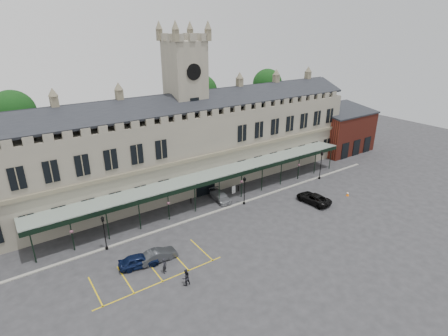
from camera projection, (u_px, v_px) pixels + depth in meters
ground at (250, 225)px, 45.10m from camera, size 140.00×140.00×0.00m
station_building at (188, 146)px, 54.83m from camera, size 60.00×10.36×17.30m
clock_tower at (186, 104)px, 52.41m from camera, size 5.60×5.60×24.80m
canopy at (218, 188)px, 49.90m from camera, size 50.00×4.10×4.30m
brick_annex at (341, 131)px, 71.38m from camera, size 12.40×8.36×9.23m
kerb at (226, 208)px, 49.28m from camera, size 60.00×0.40×0.12m
parking_markings at (155, 271)px, 36.58m from camera, size 16.00×6.00×0.01m
tree_behind_left at (13, 113)px, 47.80m from camera, size 6.00×6.00×16.00m
tree_behind_mid at (201, 92)px, 63.62m from camera, size 6.00×6.00×16.00m
tree_behind_right at (267, 85)px, 72.05m from camera, size 6.00×6.00×16.00m
lamp_post_left at (104, 230)px, 39.27m from camera, size 0.41×0.41×4.36m
lamp_post_mid at (244, 188)px, 49.60m from camera, size 0.41×0.41×4.31m
lamp_post_right at (321, 162)px, 57.93m from camera, size 0.47×0.47×4.97m
traffic_cone at (348, 194)px, 52.88m from camera, size 0.44×0.44×0.70m
sign_board at (234, 190)px, 53.63m from camera, size 0.71×0.16×1.22m
bollard_left at (191, 201)px, 50.57m from camera, size 0.15×0.15×0.85m
bollard_right at (238, 188)px, 54.38m from camera, size 0.16×0.16×0.92m
car_left_a at (139, 261)px, 37.10m from camera, size 4.48×2.51×1.44m
car_left_b at (158, 255)px, 38.04m from camera, size 4.18×1.57×1.36m
car_taxi at (221, 196)px, 51.40m from camera, size 2.28×4.68×1.31m
car_van at (313, 198)px, 50.66m from camera, size 2.88×5.38×1.44m
person_a at (165, 266)px, 36.08m from camera, size 0.74×0.73×1.72m
person_b at (186, 277)px, 34.33m from camera, size 0.94×0.78×1.79m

